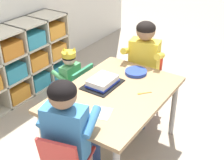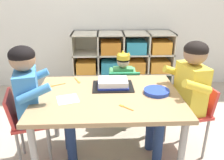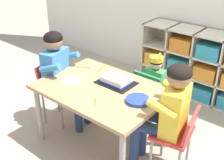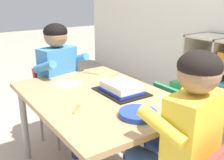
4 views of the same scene
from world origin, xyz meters
TOP-DOWN VIEW (x-y plane):
  - activity_table at (0.00, 0.00)m, footprint 1.17×0.83m
  - classroom_chair_blue at (0.18, 0.58)m, footprint 0.34×0.31m
  - child_with_crown at (0.18, 0.68)m, footprint 0.29×0.31m
  - classroom_chair_adult_side at (-0.68, -0.02)m, footprint 0.38×0.38m
  - adult_helper_seated at (-0.57, 0.01)m, footprint 0.47×0.45m
  - guest_at_table_side at (0.65, 0.07)m, footprint 0.46×0.44m
  - birthday_cake_on_tray at (0.05, 0.15)m, footprint 0.35×0.26m
  - paper_plate_stack at (0.40, 0.01)m, footprint 0.21×0.21m
  - paper_napkin_square at (-0.31, -0.07)m, footprint 0.20×0.20m
  - fork_near_cake_tray at (0.12, -0.22)m, footprint 0.10×0.10m
  - fork_near_child_seat at (-0.27, 0.30)m, footprint 0.07×0.13m
  - fork_beside_plate_stack at (-0.45, 0.20)m, footprint 0.14×0.08m

SIDE VIEW (x-z plane):
  - classroom_chair_blue at x=0.18m, z-range 0.06..0.70m
  - classroom_chair_adult_side at x=-0.68m, z-range 0.09..0.76m
  - child_with_crown at x=0.18m, z-range 0.10..0.92m
  - activity_table at x=0.00m, z-range 0.25..0.89m
  - paper_napkin_square at x=-0.31m, z-range 0.64..0.64m
  - fork_beside_plate_stack at x=-0.45m, z-range 0.64..0.64m
  - fork_near_cake_tray at x=0.12m, z-range 0.64..0.64m
  - fork_near_child_seat at x=-0.27m, z-range 0.64..0.64m
  - adult_helper_seated at x=-0.57m, z-range 0.12..1.17m
  - guest_at_table_side at x=0.65m, z-range 0.13..1.17m
  - paper_plate_stack at x=0.40m, z-range 0.64..0.67m
  - birthday_cake_on_tray at x=0.05m, z-range 0.63..0.70m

